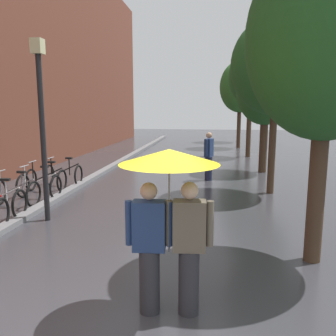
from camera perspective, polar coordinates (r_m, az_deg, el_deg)
The scene contains 15 objects.
ground_plane at distance 4.54m, azimuth -9.88°, elevation -24.89°, with size 80.00×80.00×0.00m, color #38383D.
kerb_strip at distance 14.46m, azimuth -10.42°, elevation -0.46°, with size 0.30×36.00×0.12m, color slate.
street_tree_0 at distance 6.24m, azimuth 24.50°, elevation 18.47°, with size 2.50×2.50×5.21m.
street_tree_1 at distance 11.00m, azimuth 17.18°, elevation 15.53°, with size 2.62×2.62×5.21m.
street_tree_2 at distance 14.62m, azimuth 15.61°, elevation 12.04°, with size 2.31×2.31×4.67m.
street_tree_3 at distance 19.20m, azimuth 13.30°, elevation 14.16°, with size 2.27×2.27×5.60m.
street_tree_4 at distance 23.47m, azimuth 11.66°, elevation 12.79°, with size 2.61×2.61×5.58m.
street_tree_5 at distance 27.69m, azimuth 11.58°, elevation 12.51°, with size 2.70×2.70×5.56m.
parked_bicycle_2 at distance 10.11m, azimuth -23.50°, elevation -3.65°, with size 1.11×0.75×0.96m.
parked_bicycle_3 at distance 10.74m, azimuth -20.21°, elevation -2.69°, with size 1.10×0.74×0.96m.
parked_bicycle_4 at distance 11.58m, azimuth -19.17°, elevation -1.77°, with size 1.08×0.70×0.96m.
parked_bicycle_5 at distance 12.29m, azimuth -16.57°, elevation -0.99°, with size 1.09×0.72×0.96m.
couple_under_umbrella at distance 4.27m, azimuth 0.20°, elevation -5.64°, with size 1.22×1.22×2.09m.
street_lamp_post at distance 8.32m, azimuth -19.84°, elevation 7.80°, with size 0.24×0.24×4.04m.
pedestrian_walking_midground at distance 12.62m, azimuth 6.64°, elevation 1.96°, with size 0.34×0.56×1.73m.
Camera 1 is at (1.17, -3.56, 2.57)m, focal length 37.51 mm.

